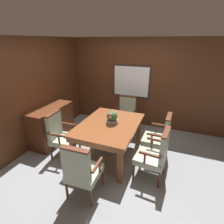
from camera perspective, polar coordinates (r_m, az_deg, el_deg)
name	(u,v)px	position (r m, az deg, el deg)	size (l,w,h in m)	color
ground_plane	(107,158)	(3.91, -1.65, -14.86)	(14.00, 14.00, 0.00)	gray
wall_back	(133,83)	(5.07, 6.88, 9.27)	(7.20, 0.08, 2.45)	#4C2816
wall_left	(32,95)	(4.35, -24.80, 5.11)	(0.06, 7.20, 2.45)	#4C2816
dining_table	(109,128)	(3.65, -0.87, -5.18)	(1.15, 1.54, 0.78)	brown
chair_head_near	(82,170)	(2.87, -9.90, -18.16)	(0.55, 0.54, 0.99)	#562B19
chair_right_far	(160,136)	(3.81, 15.31, -7.49)	(0.53, 0.54, 0.99)	#562B19
chair_head_far	(126,114)	(4.73, 4.59, -0.66)	(0.54, 0.53, 0.99)	#562B19
chair_right_near	(155,154)	(3.24, 13.98, -13.14)	(0.56, 0.56, 0.99)	#562B19
chair_left_near	(61,134)	(3.89, -16.36, -6.99)	(0.55, 0.56, 0.99)	#562B19
potted_plant	(112,117)	(3.56, 0.01, -1.77)	(0.25, 0.25, 0.30)	gray
sideboard_cabinet	(52,124)	(4.54, -19.10, -3.86)	(0.53, 1.18, 0.90)	#512816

